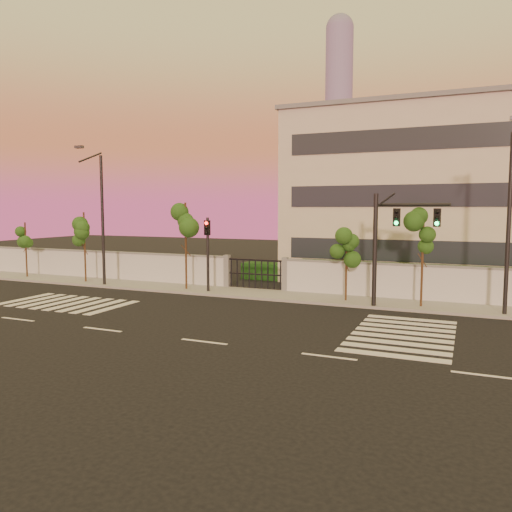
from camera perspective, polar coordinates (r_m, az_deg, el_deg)
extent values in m
plane|color=black|center=(19.88, -5.93, -9.73)|extent=(120.00, 120.00, 0.00)
cube|color=gray|center=(29.26, 4.18, -4.64)|extent=(60.00, 3.00, 0.15)
cube|color=silver|center=(39.58, -19.73, -0.95)|extent=(25.00, 0.30, 2.00)
cube|color=slate|center=(39.48, -19.78, 0.58)|extent=(25.00, 0.36, 0.12)
cube|color=slate|center=(32.40, -3.32, -1.81)|extent=(0.35, 0.35, 2.20)
cube|color=slate|center=(30.83, 3.35, -2.19)|extent=(0.35, 0.35, 2.20)
cube|color=black|center=(31.53, 22.35, -2.79)|extent=(20.00, 2.00, 1.80)
cube|color=black|center=(40.51, -15.75, -1.12)|extent=(12.00, 1.80, 1.40)
cube|color=black|center=(36.23, 3.07, -1.83)|extent=(6.00, 1.50, 1.20)
cube|color=beige|center=(38.74, 22.82, 6.23)|extent=(24.00, 12.00, 12.00)
cube|color=#262D38|center=(32.82, 22.50, 0.33)|extent=(22.00, 0.08, 1.40)
cube|color=#262D38|center=(32.72, 22.72, 6.45)|extent=(22.00, 0.08, 1.40)
cube|color=#262D38|center=(32.99, 22.95, 12.53)|extent=(22.00, 0.08, 1.40)
cube|color=slate|center=(39.34, 23.16, 15.14)|extent=(24.40, 12.40, 0.30)
cylinder|color=slate|center=(309.94, 9.39, 14.65)|extent=(16.00, 16.00, 110.00)
sphere|color=slate|center=(323.36, 9.56, 24.32)|extent=(16.00, 16.00, 16.00)
cube|color=silver|center=(31.69, -24.90, -4.47)|extent=(0.50, 4.00, 0.02)
cube|color=silver|center=(31.03, -23.79, -4.63)|extent=(0.50, 4.00, 0.02)
cube|color=silver|center=(30.39, -22.63, -4.80)|extent=(0.50, 4.00, 0.02)
cube|color=silver|center=(29.75, -21.42, -4.96)|extent=(0.50, 4.00, 0.02)
cube|color=silver|center=(29.13, -20.15, -5.14)|extent=(0.50, 4.00, 0.02)
cube|color=silver|center=(28.53, -18.84, -5.31)|extent=(0.50, 4.00, 0.02)
cube|color=silver|center=(27.94, -17.46, -5.50)|extent=(0.50, 4.00, 0.02)
cube|color=silver|center=(27.37, -16.02, -5.68)|extent=(0.50, 4.00, 0.02)
cube|color=silver|center=(18.63, 15.21, -10.92)|extent=(4.00, 0.50, 0.02)
cube|color=silver|center=(19.49, 15.59, -10.20)|extent=(4.00, 0.50, 0.02)
cube|color=silver|center=(20.35, 15.94, -9.53)|extent=(4.00, 0.50, 0.02)
cube|color=silver|center=(21.21, 16.26, -8.93)|extent=(4.00, 0.50, 0.02)
cube|color=silver|center=(22.08, 16.55, -8.37)|extent=(4.00, 0.50, 0.02)
cube|color=silver|center=(22.95, 16.82, -7.85)|extent=(4.00, 0.50, 0.02)
cube|color=silver|center=(23.83, 17.07, -7.37)|extent=(4.00, 0.50, 0.02)
cube|color=silver|center=(24.70, 17.30, -6.92)|extent=(4.00, 0.50, 0.02)
cube|color=silver|center=(26.14, -25.58, -6.54)|extent=(2.00, 0.15, 0.01)
cube|color=silver|center=(22.68, -17.14, -8.02)|extent=(2.00, 0.15, 0.01)
cube|color=silver|center=(19.88, -5.93, -9.71)|extent=(2.00, 0.15, 0.01)
cube|color=silver|center=(18.06, 8.34, -11.31)|extent=(2.00, 0.15, 0.01)
cube|color=silver|center=(17.53, 24.72, -12.29)|extent=(2.00, 0.15, 0.01)
cylinder|color=#382314|center=(40.63, -24.79, 0.56)|extent=(0.11, 0.11, 4.17)
sphere|color=#1F4212|center=(40.55, -24.86, 2.33)|extent=(1.03, 1.03, 1.03)
sphere|color=#1F4212|center=(40.47, -24.32, 1.45)|extent=(0.79, 0.79, 0.79)
sphere|color=#1F4212|center=(40.69, -25.25, 1.73)|extent=(0.75, 0.75, 0.75)
cylinder|color=#382314|center=(36.39, -18.98, 0.87)|extent=(0.12, 0.12, 4.94)
sphere|color=#1F4212|center=(36.30, -19.06, 3.20)|extent=(1.10, 1.10, 1.10)
sphere|color=#1F4212|center=(36.25, -18.39, 2.04)|extent=(0.84, 0.84, 0.84)
sphere|color=#1F4212|center=(36.42, -19.54, 2.41)|extent=(0.80, 0.80, 0.80)
cylinder|color=#382314|center=(31.50, -8.02, 1.01)|extent=(0.13, 0.13, 5.56)
sphere|color=#1F4212|center=(31.42, -8.06, 4.04)|extent=(1.17, 1.17, 1.17)
sphere|color=#1F4212|center=(31.44, -7.26, 2.53)|extent=(0.89, 0.89, 0.89)
sphere|color=#1F4212|center=(31.47, -8.69, 3.02)|extent=(0.85, 0.85, 0.85)
cylinder|color=#382314|center=(27.77, 10.28, -1.23)|extent=(0.11, 0.11, 4.01)
sphere|color=#1F4212|center=(27.65, 10.32, 1.25)|extent=(1.00, 1.00, 1.00)
sphere|color=#1F4212|center=(27.81, 11.02, 0.01)|extent=(0.76, 0.76, 0.76)
sphere|color=#1F4212|center=(27.61, 9.69, 0.42)|extent=(0.72, 0.72, 0.72)
cylinder|color=#382314|center=(27.01, 18.48, -0.43)|extent=(0.12, 0.12, 5.12)
sphere|color=#1F4212|center=(26.90, 18.57, 2.82)|extent=(1.11, 1.11, 1.11)
sphere|color=#1F4212|center=(27.12, 19.30, 1.19)|extent=(0.85, 0.85, 0.85)
sphere|color=#1F4212|center=(26.80, 17.87, 1.74)|extent=(0.81, 0.81, 0.81)
cylinder|color=black|center=(26.47, 13.43, 0.50)|extent=(0.23, 0.23, 5.95)
cylinder|color=black|center=(26.12, 17.51, 5.60)|extent=(3.57, 1.07, 0.15)
cube|color=black|center=(26.17, 15.78, 4.28)|extent=(0.34, 0.17, 0.86)
sphere|color=#0CF259|center=(26.06, 15.73, 3.69)|extent=(0.19, 0.19, 0.19)
cube|color=black|center=(25.98, 19.99, 4.15)|extent=(0.34, 0.17, 0.86)
sphere|color=#0CF259|center=(25.88, 19.96, 3.55)|extent=(0.19, 0.19, 0.19)
cylinder|color=black|center=(30.48, -5.52, 0.03)|extent=(0.17, 0.17, 4.65)
cube|color=black|center=(30.32, -5.60, 3.23)|extent=(0.36, 0.19, 0.93)
sphere|color=red|center=(30.22, -5.70, 3.77)|extent=(0.21, 0.21, 0.21)
cylinder|color=black|center=(34.47, -17.12, 3.76)|extent=(0.19, 0.19, 8.64)
cylinder|color=black|center=(33.87, -18.40, 10.65)|extent=(0.11, 2.07, 0.84)
cube|color=#3F3F44|center=(33.21, -19.57, 11.66)|extent=(0.54, 0.27, 0.16)
cylinder|color=black|center=(26.45, 26.91, 3.07)|extent=(0.20, 0.20, 8.73)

